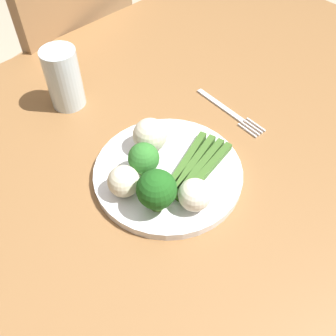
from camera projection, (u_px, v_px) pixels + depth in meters
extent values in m
cube|color=#B7A88E|center=(174.00, 300.00, 1.27)|extent=(6.00, 6.00, 0.02)
cube|color=olive|center=(178.00, 149.00, 0.71)|extent=(1.30, 0.88, 0.04)
cylinder|color=olive|center=(218.00, 82.00, 1.44)|extent=(0.07, 0.07, 0.70)
cube|color=#9E754C|center=(53.00, 82.00, 1.26)|extent=(0.48, 0.48, 0.02)
cube|color=#9E754C|center=(87.00, 42.00, 1.03)|extent=(0.38, 0.12, 0.40)
cylinder|color=#9E754C|center=(64.00, 93.00, 1.59)|extent=(0.04, 0.04, 0.45)
cylinder|color=#9E754C|center=(0.00, 144.00, 1.40)|extent=(0.04, 0.04, 0.45)
cylinder|color=#9E754C|center=(132.00, 124.00, 1.47)|extent=(0.04, 0.04, 0.45)
cylinder|color=#9E754C|center=(71.00, 184.00, 1.29)|extent=(0.04, 0.04, 0.45)
cylinder|color=white|center=(168.00, 173.00, 0.64)|extent=(0.25, 0.25, 0.01)
cube|color=#3D6626|center=(206.00, 171.00, 0.63)|extent=(0.14, 0.04, 0.01)
cube|color=#3D6626|center=(200.00, 168.00, 0.63)|extent=(0.14, 0.04, 0.01)
cube|color=#3D6626|center=(193.00, 165.00, 0.64)|extent=(0.14, 0.05, 0.01)
cube|color=#3D6626|center=(186.00, 162.00, 0.64)|extent=(0.14, 0.06, 0.01)
cylinder|color=#609E3D|center=(145.00, 169.00, 0.63)|extent=(0.02, 0.02, 0.02)
sphere|color=#337A2D|center=(144.00, 158.00, 0.60)|extent=(0.05, 0.05, 0.05)
cylinder|color=#4C7F2B|center=(157.00, 202.00, 0.58)|extent=(0.02, 0.02, 0.02)
sphere|color=#1E5B1C|center=(157.00, 189.00, 0.56)|extent=(0.06, 0.06, 0.06)
sphere|color=beige|center=(124.00, 181.00, 0.59)|extent=(0.05, 0.05, 0.05)
sphere|color=white|center=(195.00, 195.00, 0.57)|extent=(0.05, 0.05, 0.05)
sphere|color=beige|center=(150.00, 135.00, 0.65)|extent=(0.06, 0.06, 0.06)
cube|color=silver|center=(220.00, 105.00, 0.76)|extent=(0.02, 0.12, 0.00)
cube|color=silver|center=(247.00, 131.00, 0.71)|extent=(0.01, 0.05, 0.00)
cube|color=silver|center=(250.00, 129.00, 0.72)|extent=(0.01, 0.05, 0.00)
cube|color=silver|center=(253.00, 127.00, 0.72)|extent=(0.01, 0.05, 0.00)
cube|color=silver|center=(256.00, 125.00, 0.72)|extent=(0.01, 0.05, 0.00)
cylinder|color=silver|center=(64.00, 78.00, 0.72)|extent=(0.06, 0.06, 0.12)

